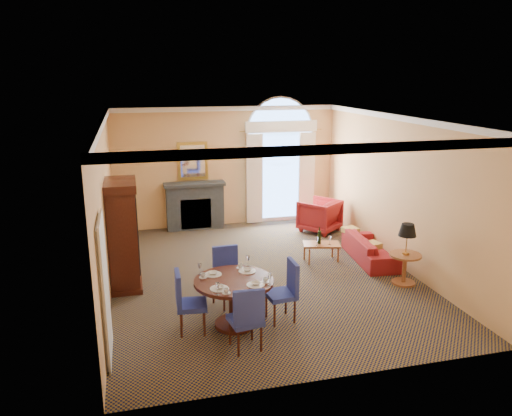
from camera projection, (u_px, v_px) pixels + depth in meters
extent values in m
plane|color=black|center=(262.00, 275.00, 10.32)|extent=(7.50, 7.50, 0.00)
cube|color=#E0AB6B|center=(226.00, 167.00, 13.41)|extent=(6.00, 0.04, 3.20)
cube|color=#E0AB6B|center=(105.00, 210.00, 9.18)|extent=(0.04, 7.50, 3.20)
cube|color=#E0AB6B|center=(398.00, 191.00, 10.61)|extent=(0.04, 7.50, 3.20)
cube|color=white|center=(262.00, 118.00, 9.48)|extent=(6.00, 7.50, 0.04)
cube|color=silver|center=(262.00, 122.00, 9.50)|extent=(6.00, 7.50, 0.12)
cube|color=silver|center=(105.00, 291.00, 7.10)|extent=(0.08, 0.90, 2.06)
cube|color=#353B3F|center=(195.00, 207.00, 13.27)|extent=(1.50, 0.40, 1.20)
cube|color=#353B3F|center=(194.00, 183.00, 13.07)|extent=(1.60, 0.46, 0.08)
cube|color=gold|center=(193.00, 161.00, 13.11)|extent=(0.80, 0.04, 1.00)
cube|color=white|center=(193.00, 161.00, 13.09)|extent=(0.64, 0.02, 0.84)
cube|color=silver|center=(280.00, 177.00, 13.84)|extent=(1.90, 0.04, 2.50)
cube|color=#8CB4EA|center=(280.00, 177.00, 13.83)|extent=(1.70, 0.02, 2.30)
cylinder|color=silver|center=(280.00, 132.00, 13.51)|extent=(1.90, 0.04, 1.90)
cube|color=beige|center=(254.00, 179.00, 13.55)|extent=(0.45, 0.06, 2.45)
cube|color=beige|center=(307.00, 176.00, 13.90)|extent=(0.45, 0.06, 2.45)
cube|color=beige|center=(282.00, 127.00, 13.36)|extent=(2.00, 0.08, 0.30)
cube|color=#34130C|center=(123.00, 238.00, 9.56)|extent=(0.53, 0.97, 1.94)
cube|color=#34130C|center=(119.00, 185.00, 9.29)|extent=(0.60, 1.07, 0.16)
cube|color=#34130C|center=(126.00, 283.00, 9.80)|extent=(0.60, 1.07, 0.10)
cylinder|color=#34130C|center=(234.00, 281.00, 8.02)|extent=(1.30, 1.30, 0.05)
cylinder|color=#34130C|center=(234.00, 304.00, 8.13)|extent=(0.17, 0.17, 0.76)
cylinder|color=#34130C|center=(234.00, 324.00, 8.22)|extent=(0.65, 0.65, 0.06)
cylinder|color=white|center=(247.00, 271.00, 8.36)|extent=(0.29, 0.29, 0.01)
imported|color=white|center=(247.00, 270.00, 8.35)|extent=(0.15, 0.15, 0.04)
imported|color=white|center=(240.00, 266.00, 8.50)|extent=(0.09, 0.09, 0.07)
cylinder|color=white|center=(213.00, 274.00, 8.22)|extent=(0.29, 0.29, 0.01)
imported|color=white|center=(213.00, 273.00, 8.21)|extent=(0.15, 0.15, 0.04)
imported|color=white|center=(203.00, 275.00, 8.09)|extent=(0.09, 0.09, 0.07)
cylinder|color=white|center=(219.00, 289.00, 7.67)|extent=(0.29, 0.29, 0.01)
imported|color=white|center=(219.00, 287.00, 7.67)|extent=(0.15, 0.15, 0.04)
imported|color=white|center=(226.00, 291.00, 7.52)|extent=(0.09, 0.09, 0.07)
cylinder|color=white|center=(256.00, 285.00, 7.81)|extent=(0.29, 0.29, 0.01)
imported|color=white|center=(256.00, 283.00, 7.81)|extent=(0.15, 0.15, 0.04)
imported|color=white|center=(265.00, 280.00, 7.92)|extent=(0.09, 0.09, 0.07)
cube|color=navy|center=(227.00, 280.00, 8.88)|extent=(0.60, 0.60, 0.08)
cube|color=navy|center=(225.00, 260.00, 9.00)|extent=(0.46, 0.09, 0.55)
cylinder|color=#34130C|center=(230.00, 287.00, 9.19)|extent=(0.04, 0.04, 0.42)
cylinder|color=#34130C|center=(213.00, 292.00, 8.99)|extent=(0.04, 0.04, 0.42)
cylinder|color=#34130C|center=(241.00, 294.00, 8.91)|extent=(0.04, 0.04, 0.42)
cylinder|color=#34130C|center=(224.00, 299.00, 8.70)|extent=(0.04, 0.04, 0.42)
cube|color=navy|center=(245.00, 320.00, 7.44)|extent=(0.52, 0.52, 0.08)
cube|color=navy|center=(249.00, 308.00, 7.17)|extent=(0.46, 0.08, 0.55)
cylinder|color=#34130C|center=(238.00, 344.00, 7.28)|extent=(0.04, 0.04, 0.42)
cylinder|color=#34130C|center=(261.00, 339.00, 7.41)|extent=(0.04, 0.04, 0.42)
cylinder|color=#34130C|center=(230.00, 332.00, 7.60)|extent=(0.04, 0.04, 0.42)
cylinder|color=#34130C|center=(252.00, 328.00, 7.74)|extent=(0.04, 0.04, 0.42)
cube|color=navy|center=(281.00, 295.00, 8.30)|extent=(0.51, 0.51, 0.08)
cube|color=navy|center=(293.00, 277.00, 8.27)|extent=(0.07, 0.46, 0.55)
cylinder|color=#34130C|center=(295.00, 311.00, 8.26)|extent=(0.04, 0.04, 0.42)
cylinder|color=#34130C|center=(286.00, 302.00, 8.59)|extent=(0.04, 0.04, 0.42)
cylinder|color=#34130C|center=(275.00, 315.00, 8.14)|extent=(0.04, 0.04, 0.42)
cylinder|color=#34130C|center=(266.00, 306.00, 8.47)|extent=(0.04, 0.04, 0.42)
cube|color=navy|center=(192.00, 305.00, 7.93)|extent=(0.51, 0.51, 0.08)
cube|color=navy|center=(178.00, 289.00, 7.80)|extent=(0.08, 0.46, 0.55)
cylinder|color=#34130C|center=(181.00, 315.00, 8.15)|extent=(0.04, 0.04, 0.42)
cylinder|color=#34130C|center=(181.00, 326.00, 7.80)|extent=(0.04, 0.04, 0.42)
cylinder|color=#34130C|center=(204.00, 313.00, 8.19)|extent=(0.04, 0.04, 0.42)
cylinder|color=#34130C|center=(204.00, 324.00, 7.85)|extent=(0.04, 0.04, 0.42)
imported|color=maroon|center=(371.00, 249.00, 11.05)|extent=(0.89, 1.90, 0.54)
imported|color=maroon|center=(319.00, 215.00, 13.08)|extent=(1.29, 1.29, 0.85)
cube|color=brown|center=(321.00, 245.00, 10.99)|extent=(0.88, 0.63, 0.04)
cylinder|color=brown|center=(309.00, 257.00, 10.81)|extent=(0.04, 0.04, 0.35)
cylinder|color=brown|center=(338.00, 254.00, 10.97)|extent=(0.04, 0.04, 0.35)
cylinder|color=brown|center=(304.00, 252.00, 11.11)|extent=(0.04, 0.04, 0.35)
cylinder|color=brown|center=(332.00, 250.00, 11.27)|extent=(0.04, 0.04, 0.35)
cylinder|color=brown|center=(405.00, 255.00, 9.73)|extent=(0.62, 0.62, 0.04)
cylinder|color=brown|center=(404.00, 270.00, 9.81)|extent=(0.08, 0.08, 0.58)
cylinder|color=brown|center=(403.00, 282.00, 9.88)|extent=(0.45, 0.45, 0.04)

